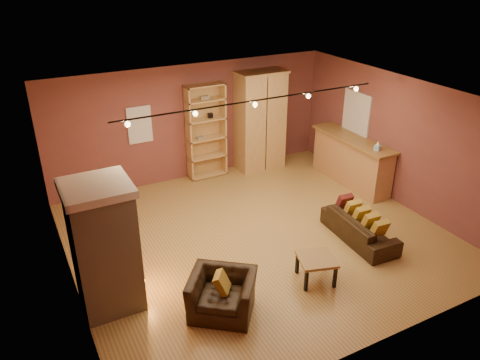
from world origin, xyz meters
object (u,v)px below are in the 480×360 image
loveseat (360,223)px  armoire (260,121)px  bookcase (205,130)px  armchair (222,288)px  fireplace (105,247)px  bar_counter (351,160)px  coffee_table (316,261)px

loveseat → armoire: bearing=3.8°
bookcase → armchair: (-1.83, -4.74, -0.75)m
fireplace → bar_counter: fireplace is taller
bookcase → loveseat: size_ratio=1.33×
armoire → bar_counter: bearing=-50.8°
bar_counter → fireplace: bearing=-164.8°
bookcase → bar_counter: (2.93, -2.03, -0.60)m
bookcase → coffee_table: 4.85m
armchair → bar_counter: bearing=67.2°
bookcase → loveseat: 4.44m
fireplace → bookcase: 4.99m
bar_counter → armchair: bearing=-150.4°
fireplace → armchair: (1.47, -1.01, -0.62)m
bookcase → bar_counter: 3.62m
bookcase → coffee_table: bookcase is taller
armoire → loveseat: bearing=-90.1°
bar_counter → loveseat: 2.59m
bookcase → armoire: size_ratio=0.93×
armoire → coffee_table: (-1.52, -4.58, -0.88)m
bookcase → armoire: bearing=-7.9°
bookcase → bar_counter: bookcase is taller
fireplace → coffee_table: 3.46m
fireplace → armoire: size_ratio=0.84×
fireplace → loveseat: size_ratio=1.21×
armoire → armchair: size_ratio=2.14×
bar_counter → coffee_table: bearing=-137.7°
coffee_table → armchair: bearing=178.6°
fireplace → armchair: bearing=-34.4°
bookcase → loveseat: bearing=-70.9°
coffee_table → bar_counter: bearing=42.3°
fireplace → coffee_table: size_ratio=2.83×
fireplace → armchair: fireplace is taller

